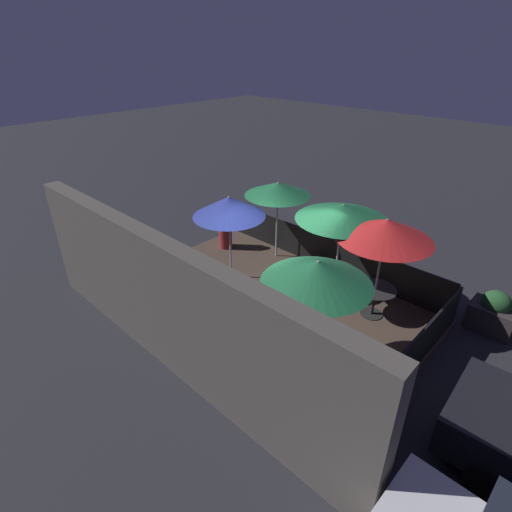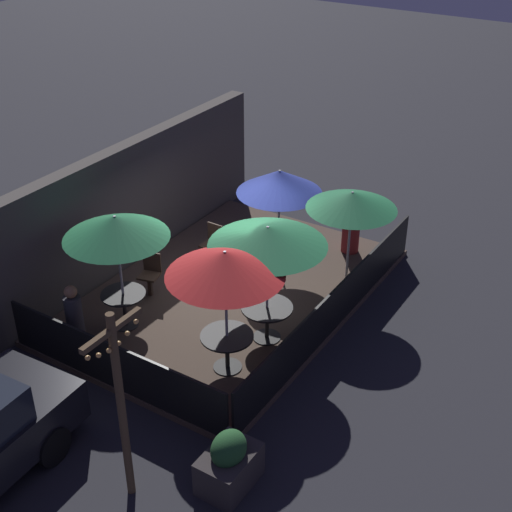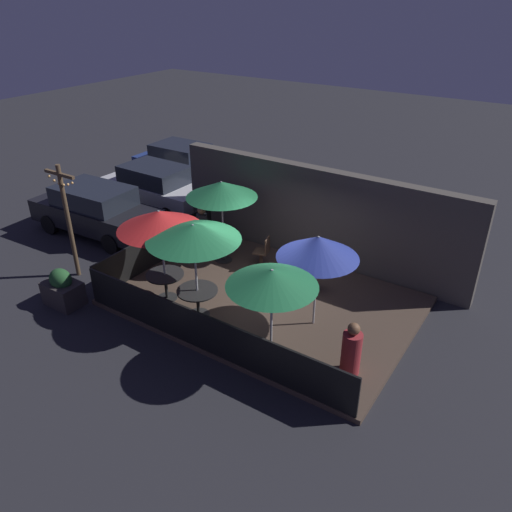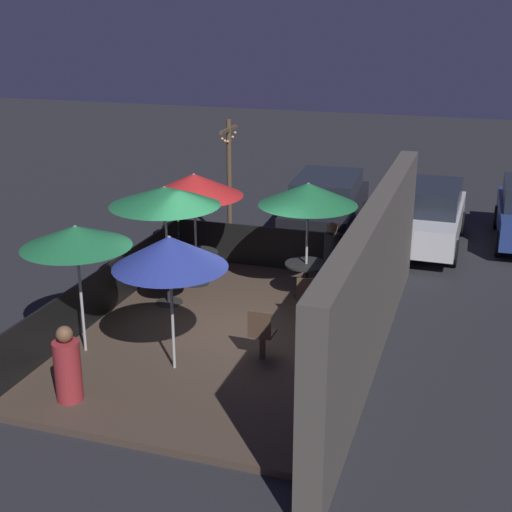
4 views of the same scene
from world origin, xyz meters
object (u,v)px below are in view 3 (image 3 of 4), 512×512
(parked_car_1, at_px, (156,187))
(parked_car_2, at_px, (181,163))
(patio_umbrella_1, at_px, (222,189))
(planter_box, at_px, (63,289))
(parked_car_0, at_px, (96,210))
(light_post, at_px, (67,215))
(patron_0, at_px, (202,229))
(patio_umbrella_2, at_px, (193,232))
(patio_umbrella_3, at_px, (272,278))
(patron_1, at_px, (351,351))
(patio_umbrella_0, at_px, (159,220))
(patio_chair_1, at_px, (313,273))
(patio_chair_0, at_px, (263,251))
(patio_umbrella_4, at_px, (318,247))
(dining_table_2, at_px, (197,295))
(dining_table_1, at_px, (223,242))
(dining_table_0, at_px, (165,279))

(parked_car_1, relative_size, parked_car_2, 1.06)
(patio_umbrella_1, distance_m, planter_box, 4.86)
(parked_car_0, bearing_deg, light_post, -56.08)
(patron_0, relative_size, parked_car_0, 0.30)
(patio_umbrella_2, bearing_deg, patio_umbrella_3, -12.11)
(patron_1, bearing_deg, patio_umbrella_2, -108.34)
(patio_umbrella_0, xyz_separation_m, patio_chair_1, (2.92, 2.39, -1.69))
(patio_umbrella_1, bearing_deg, patron_1, -25.74)
(patio_umbrella_1, bearing_deg, patio_chair_1, -0.82)
(patron_0, bearing_deg, light_post, -27.25)
(patio_chair_0, xyz_separation_m, parked_car_0, (-5.82, -0.93, 0.22))
(patio_umbrella_4, relative_size, dining_table_2, 2.33)
(patio_umbrella_1, bearing_deg, dining_table_1, 0.00)
(patio_umbrella_4, bearing_deg, dining_table_0, -163.19)
(patron_1, xyz_separation_m, planter_box, (-7.20, -1.49, -0.23))
(patron_1, height_order, light_post, light_post)
(patio_umbrella_1, distance_m, dining_table_0, 2.92)
(patio_umbrella_1, xyz_separation_m, patio_umbrella_2, (1.14, -2.56, 0.04))
(patio_umbrella_1, distance_m, patron_0, 1.89)
(planter_box, xyz_separation_m, parked_car_1, (-2.33, 5.90, 0.41))
(dining_table_1, relative_size, patio_chair_0, 0.94)
(patio_chair_1, xyz_separation_m, parked_car_1, (-7.40, 2.02, 0.22))
(patio_umbrella_3, distance_m, parked_car_2, 11.94)
(parked_car_1, bearing_deg, patio_umbrella_3, -31.50)
(patio_chair_0, relative_size, parked_car_2, 0.24)
(patio_umbrella_2, xyz_separation_m, patio_chair_0, (0.03, 2.87, -1.72))
(patio_chair_1, xyz_separation_m, parked_car_2, (-8.45, 4.62, 0.21))
(patio_umbrella_2, relative_size, patio_chair_0, 2.60)
(patio_umbrella_0, xyz_separation_m, patio_umbrella_2, (1.15, -0.13, 0.03))
(light_post, relative_size, parked_car_1, 0.78)
(patio_chair_1, bearing_deg, parked_car_0, 5.19)
(patio_umbrella_0, distance_m, parked_car_2, 9.05)
(patio_umbrella_4, height_order, dining_table_0, patio_umbrella_4)
(patio_umbrella_3, xyz_separation_m, parked_car_0, (-8.17, 2.45, -1.36))
(dining_table_1, xyz_separation_m, parked_car_2, (-5.54, 4.58, 0.13))
(patio_umbrella_3, relative_size, parked_car_0, 0.50)
(patio_umbrella_3, height_order, patron_1, patio_umbrella_3)
(patio_umbrella_0, bearing_deg, dining_table_0, -90.00)
(patio_umbrella_3, height_order, parked_car_0, patio_umbrella_3)
(patio_umbrella_0, bearing_deg, parked_car_2, 128.26)
(patio_umbrella_1, height_order, parked_car_1, patio_umbrella_1)
(patio_umbrella_1, relative_size, patio_umbrella_4, 1.05)
(patio_chair_0, bearing_deg, parked_car_0, -5.83)
(patron_0, relative_size, parked_car_2, 0.35)
(patio_chair_1, bearing_deg, light_post, 25.37)
(parked_car_2, bearing_deg, light_post, -72.42)
(planter_box, bearing_deg, parked_car_0, 127.04)
(dining_table_2, height_order, parked_car_1, parked_car_1)
(dining_table_1, distance_m, parked_car_0, 4.69)
(patio_umbrella_4, relative_size, patron_0, 1.69)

